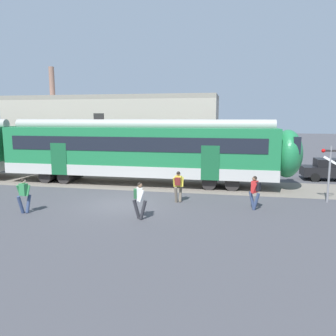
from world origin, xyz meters
TOP-DOWN VIEW (x-y plane):
  - ground_plane at (0.00, 0.00)m, footprint 160.00×160.00m
  - commuter_train at (-9.23, 5.36)m, footprint 38.05×3.07m
  - pedestrian_green at (-4.00, -2.36)m, footprint 0.61×0.61m
  - pedestrian_white at (1.55, -2.20)m, footprint 0.70×0.53m
  - pedestrian_yellow at (2.77, 0.99)m, footprint 0.54×0.63m
  - pedestrian_red at (6.65, 0.36)m, footprint 0.58×0.65m
  - parked_car_black at (12.47, 9.14)m, footprint 4.03×1.81m
  - crossing_signal at (10.54, 2.48)m, footprint 0.96×0.22m
  - background_building at (-5.70, 13.74)m, footprint 19.70×5.00m

SIDE VIEW (x-z plane):
  - ground_plane at x=0.00m, z-range 0.00..0.00m
  - parked_car_black at x=12.47m, z-range 0.01..1.55m
  - pedestrian_green at x=-4.00m, z-range 0.13..1.80m
  - pedestrian_white at x=1.55m, z-range 0.16..1.82m
  - pedestrian_yellow at x=2.77m, z-range 0.16..1.82m
  - pedestrian_red at x=6.65m, z-range 0.16..1.82m
  - crossing_signal at x=10.54m, z-range 0.51..3.51m
  - commuter_train at x=-9.23m, z-range -0.11..4.62m
  - background_building at x=-5.70m, z-range -1.39..7.81m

